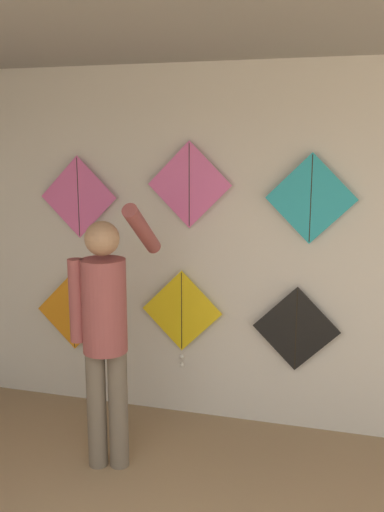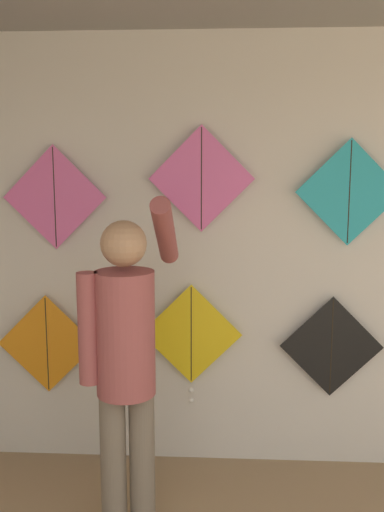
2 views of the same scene
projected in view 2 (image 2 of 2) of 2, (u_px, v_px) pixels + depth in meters
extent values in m
cube|color=silver|center=(271.00, 256.00, 3.68)|extent=(5.47, 0.06, 2.80)
cylinder|color=#726656|center=(114.00, 471.00, 2.95)|extent=(0.13, 0.13, 0.84)
cylinder|color=#726656|center=(142.00, 468.00, 2.98)|extent=(0.13, 0.13, 0.84)
cylinder|color=#9E4C4C|center=(125.00, 333.00, 2.84)|extent=(0.30, 0.30, 0.63)
sphere|color=tan|center=(124.00, 244.00, 2.77)|extent=(0.23, 0.23, 0.23)
cylinder|color=#9E4C4C|center=(88.00, 328.00, 2.81)|extent=(0.11, 0.11, 0.56)
cylinder|color=#9E4C4C|center=(165.00, 232.00, 3.03)|extent=(0.11, 0.52, 0.41)
cube|color=orange|center=(47.00, 344.00, 3.77)|extent=(0.66, 0.01, 0.66)
cylinder|color=black|center=(47.00, 344.00, 3.77)|extent=(0.01, 0.01, 0.63)
cube|color=yellow|center=(191.00, 334.00, 3.71)|extent=(0.66, 0.01, 0.66)
cylinder|color=black|center=(191.00, 334.00, 3.70)|extent=(0.01, 0.01, 0.63)
sphere|color=white|center=(191.00, 390.00, 3.76)|extent=(0.04, 0.04, 0.04)
sphere|color=white|center=(191.00, 400.00, 3.77)|extent=(0.04, 0.04, 0.04)
cube|color=black|center=(331.00, 347.00, 3.67)|extent=(0.66, 0.01, 0.66)
cylinder|color=black|center=(331.00, 347.00, 3.66)|extent=(0.01, 0.01, 0.63)
cube|color=pink|center=(55.00, 197.00, 3.61)|extent=(0.66, 0.01, 0.66)
cylinder|color=black|center=(55.00, 197.00, 3.61)|extent=(0.01, 0.01, 0.63)
cube|color=pink|center=(201.00, 179.00, 3.54)|extent=(0.66, 0.01, 0.66)
cylinder|color=black|center=(201.00, 179.00, 3.54)|extent=(0.01, 0.01, 0.63)
cube|color=#28B2C6|center=(349.00, 192.00, 3.50)|extent=(0.66, 0.01, 0.66)
cylinder|color=black|center=(349.00, 192.00, 3.50)|extent=(0.01, 0.01, 0.63)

